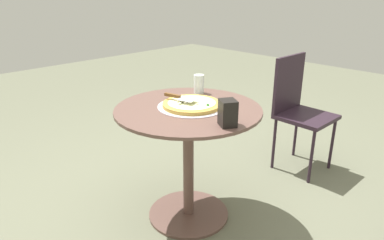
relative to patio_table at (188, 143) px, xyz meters
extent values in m
plane|color=#686A55|center=(0.00, 0.00, -0.52)|extent=(10.00, 10.00, 0.00)
cylinder|color=brown|center=(0.00, 0.00, 0.22)|extent=(0.86, 0.86, 0.02)
cylinder|color=brown|center=(0.00, 0.00, -0.15)|extent=(0.07, 0.07, 0.71)
cylinder|color=brown|center=(0.00, 0.00, -0.51)|extent=(0.52, 0.52, 0.02)
cylinder|color=silver|center=(0.03, 0.00, 0.23)|extent=(0.40, 0.40, 0.00)
cylinder|color=gold|center=(0.03, 0.00, 0.24)|extent=(0.35, 0.35, 0.02)
cylinder|color=beige|center=(0.03, 0.00, 0.25)|extent=(0.28, 0.28, 0.00)
sphere|color=silver|center=(-0.05, 0.02, 0.26)|extent=(0.02, 0.02, 0.02)
sphere|color=silver|center=(0.02, -0.05, 0.26)|extent=(0.01, 0.01, 0.01)
sphere|color=#257324|center=(0.05, -0.11, 0.26)|extent=(0.02, 0.02, 0.02)
sphere|color=#31611C|center=(0.07, 0.02, 0.26)|extent=(0.01, 0.01, 0.01)
sphere|color=silver|center=(0.06, 0.11, 0.26)|extent=(0.02, 0.02, 0.02)
sphere|color=silver|center=(-0.01, 0.01, 0.26)|extent=(0.02, 0.02, 0.02)
sphere|color=#F3ECC8|center=(-0.02, 0.06, 0.26)|extent=(0.02, 0.02, 0.02)
cube|color=silver|center=(0.01, 0.02, 0.27)|extent=(0.10, 0.11, 0.00)
cube|color=brown|center=(-0.02, 0.12, 0.28)|extent=(0.04, 0.11, 0.02)
cylinder|color=white|center=(0.26, 0.17, 0.29)|extent=(0.07, 0.07, 0.12)
cube|color=black|center=(-0.05, -0.34, 0.29)|extent=(0.12, 0.12, 0.14)
cube|color=#2B1D28|center=(1.10, -0.19, -0.07)|extent=(0.39, 0.39, 0.03)
cube|color=#2B1D28|center=(1.10, -0.01, 0.17)|extent=(0.39, 0.03, 0.44)
cylinder|color=#2B1D28|center=(1.26, -0.36, -0.30)|extent=(0.02, 0.02, 0.43)
cylinder|color=#2B1D28|center=(0.93, -0.36, -0.30)|extent=(0.02, 0.02, 0.43)
cylinder|color=#2B1D28|center=(1.27, -0.03, -0.30)|extent=(0.02, 0.02, 0.43)
cylinder|color=#2B1D28|center=(0.94, -0.03, -0.30)|extent=(0.02, 0.02, 0.43)
camera|label=1|loc=(-1.38, -1.42, 0.91)|focal=33.43mm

